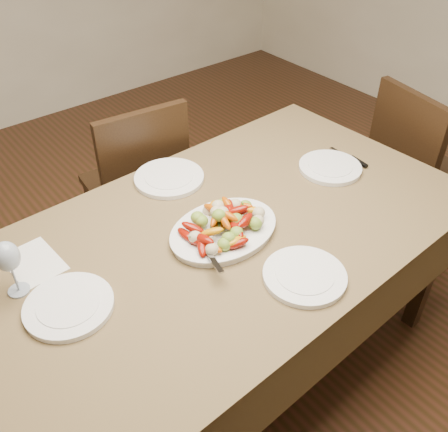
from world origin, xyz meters
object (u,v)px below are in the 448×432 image
Objects in this scene: dining_table at (224,303)px; chair_right at (423,173)px; serving_platter at (224,232)px; plate_left at (69,306)px; wine_glass at (11,267)px; chair_far at (134,185)px; plate_near at (305,276)px; plate_far at (169,178)px; plate_right at (330,168)px.

chair_right reaches higher than dining_table.
serving_platter is 1.49× the size of plate_left.
wine_glass reaches higher than dining_table.
chair_far and chair_right have the same top height.
chair_far is 1.08m from plate_left.
dining_table is 6.99× the size of plate_near.
dining_table is 1.94× the size of chair_far.
dining_table is at bearing 90.75° from chair_far.
plate_near is (-0.03, -1.16, 0.29)m from chair_far.
wine_glass is (-0.65, 0.18, 0.09)m from serving_platter.
dining_table is 6.62× the size of plate_far.
serving_platter is at bearing 101.34° from chair_right.
chair_right is 0.76m from plate_right.
wine_glass reaches higher than serving_platter.
plate_far reaches higher than dining_table.
plate_far and plate_near have the same top height.
plate_near is at bearing -81.96° from dining_table.
plate_far is (0.04, 0.40, -0.00)m from serving_platter.
plate_left and plate_near have the same top height.
plate_near is (0.63, -0.35, 0.00)m from plate_left.
chair_far reaches higher than plate_right.
chair_far is 0.53m from plate_far.
chair_right is 2.42× the size of serving_platter.
plate_left is at bearing -60.91° from wine_glass.
chair_far is at bearing 82.40° from plate_far.
chair_far is 4.64× the size of wine_glass.
plate_right is at bearing 129.02° from chair_far.
plate_left is (-0.56, 0.02, -0.00)m from serving_platter.
serving_platter is at bearing -95.82° from plate_far.
serving_platter reaches higher than plate_near.
plate_left is (-0.66, -0.81, 0.29)m from chair_far.
plate_near is at bearing -29.01° from plate_left.
serving_platter reaches higher than plate_far.
plate_right is 1.25× the size of wine_glass.
plate_far is (-1.26, 0.40, 0.29)m from chair_right.
serving_platter is 1.49× the size of plate_near.
chair_right is at bearing -17.80° from plate_far.
plate_left is (-0.58, 0.01, 0.39)m from dining_table.
plate_left and plate_right have the same top height.
wine_glass is (-1.95, 0.19, 0.39)m from chair_right.
chair_right is 1.33m from serving_platter.
wine_glass is (-0.72, 0.51, 0.09)m from plate_near.
plate_far is (0.61, 0.37, 0.00)m from plate_left.
dining_table is at bearing -0.64° from plate_left.
dining_table is at bearing -13.96° from wine_glass.
plate_far is at bearing 88.95° from chair_far.
wine_glass is (-0.67, 0.17, 0.48)m from dining_table.
chair_right is 3.42× the size of plate_far.
chair_far is 1.06m from wine_glass.
plate_left is at bearing 150.99° from plate_near.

